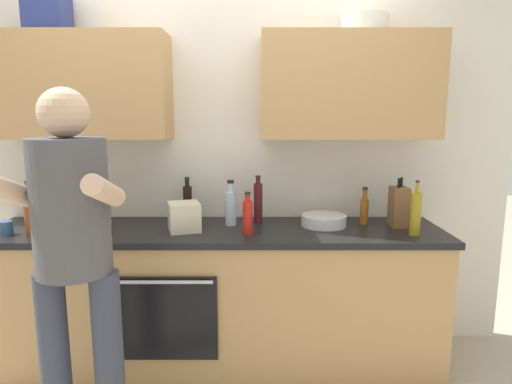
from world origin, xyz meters
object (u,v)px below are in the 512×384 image
Objects in this scene: bottle_hotsauce at (247,216)px; grocery_bag_rice at (184,217)px; bottle_wine at (258,202)px; potted_herb at (85,210)px; bottle_vinegar at (29,214)px; cup_tea at (6,228)px; bottle_soy at (187,202)px; bottle_syrup at (364,209)px; mixing_bowl at (323,220)px; bottle_juice at (105,209)px; knife_block at (398,207)px; bottle_water at (230,206)px; bottle_oil at (415,213)px; person_standing at (72,244)px.

grocery_bag_rice is at bearing 168.21° from bottle_hotsauce.
potted_herb is (-1.03, -0.25, 0.00)m from bottle_wine.
bottle_wine is 0.50m from grocery_bag_rice.
potted_herb is (0.29, 0.08, 0.01)m from bottle_vinegar.
bottle_vinegar is 4.08× the size of cup_tea.
cup_tea is (-1.02, -0.34, -0.09)m from bottle_soy.
bottle_syrup reaches higher than mixing_bowl.
bottle_juice reaches higher than cup_tea.
mixing_bowl is 0.48m from knife_block.
bottle_juice is (-0.80, -0.01, -0.02)m from bottle_water.
bottle_oil reaches higher than potted_herb.
bottle_vinegar is at bearing 130.92° from person_standing.
mixing_bowl is (1.39, -0.00, -0.07)m from bottle_juice.
potted_herb is (-0.18, 0.63, 0.02)m from person_standing.
person_standing is at bearing -81.26° from bottle_juice.
bottle_syrup is at bearing -2.80° from bottle_wine.
bottle_vinegar reaches higher than knife_block.
person_standing reaches higher than bottle_water.
mixing_bowl is 0.93× the size of knife_block.
bottle_hotsauce is at bearing -1.57° from potted_herb.
potted_herb is at bearing -175.03° from knife_block.
mixing_bowl is (1.27, 0.80, -0.08)m from person_standing.
bottle_hotsauce is 0.97m from potted_herb.
knife_block is 1.93m from potted_herb.
bottle_wine reaches higher than bottle_hotsauce.
cup_tea is at bearing -175.57° from potted_herb.
bottle_soy is at bearing 174.15° from knife_block.
bottle_hotsauce is at bearing -12.48° from bottle_juice.
bottle_juice reaches higher than grocery_bag_rice.
bottle_oil reaches higher than knife_block.
bottle_vinegar is at bearing -165.72° from bottle_wine.
knife_block is 1.62× the size of grocery_bag_rice.
bottle_water is at bearing 12.43° from potted_herb.
grocery_bag_rice is (-0.39, 0.08, -0.02)m from bottle_hotsauce.
cup_tea is at bearing -175.03° from grocery_bag_rice.
cup_tea is 1.05m from grocery_bag_rice.
person_standing is at bearing -155.51° from knife_block.
potted_herb is at bearing 16.41° from bottle_vinegar.
bottle_wine is 0.29m from bottle_hotsauce.
bottle_soy is (0.38, 0.93, 0.01)m from person_standing.
bottle_oil reaches higher than bottle_soy.
mixing_bowl is (-0.27, -0.04, -0.06)m from bottle_syrup.
potted_herb is at bearing 106.15° from person_standing.
bottle_vinegar is 1.15× the size of mixing_bowl.
bottle_wine is at bearing 19.56° from bottle_water.
potted_herb is (-0.06, -0.18, 0.03)m from bottle_juice.
bottle_water is at bearing -178.10° from bottle_syrup.
person_standing is 1.92m from knife_block.
grocery_bag_rice is at bearing 9.14° from bottle_vinegar.
knife_block is at bearing -0.24° from bottle_juice.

